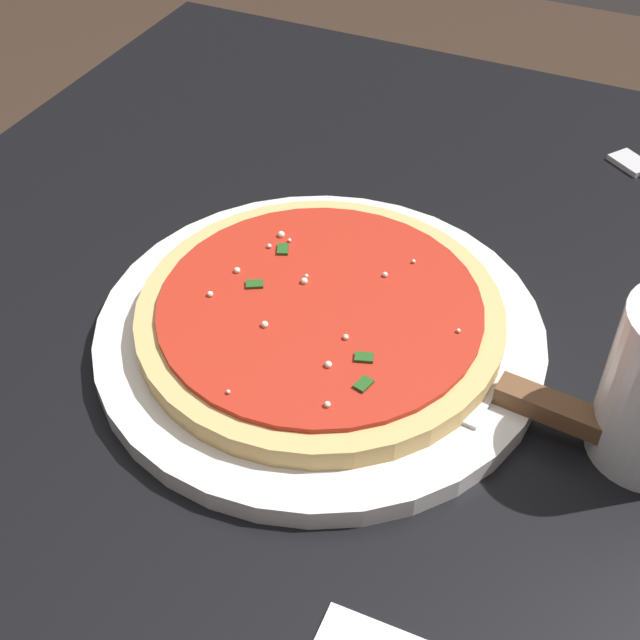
{
  "coord_description": "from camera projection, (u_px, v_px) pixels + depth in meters",
  "views": [
    {
      "loc": [
        0.37,
        0.15,
        1.16
      ],
      "look_at": [
        -0.02,
        -0.03,
        0.76
      ],
      "focal_mm": 48.29,
      "sensor_mm": 36.0,
      "label": 1
    }
  ],
  "objects": [
    {
      "name": "restaurant_table",
      "position": [
        341.0,
        494.0,
        0.68
      ],
      "size": [
        0.99,
        0.85,
        0.74
      ],
      "color": "black",
      "rests_on": "ground_plane"
    },
    {
      "name": "serving_plate",
      "position": [
        320.0,
        333.0,
        0.61
      ],
      "size": [
        0.31,
        0.31,
        0.02
      ],
      "primitive_type": "cylinder",
      "color": "white",
      "rests_on": "restaurant_table"
    },
    {
      "name": "pizza_server",
      "position": [
        535.0,
        404.0,
        0.54
      ],
      "size": [
        0.08,
        0.22,
        0.01
      ],
      "color": "silver",
      "rests_on": "serving_plate"
    },
    {
      "name": "pizza",
      "position": [
        320.0,
        314.0,
        0.6
      ],
      "size": [
        0.25,
        0.25,
        0.02
      ],
      "color": "#DBB26B",
      "rests_on": "serving_plate"
    }
  ]
}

